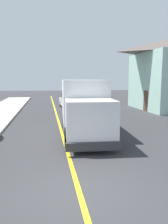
# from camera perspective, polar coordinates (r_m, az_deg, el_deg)

# --- Properties ---
(ground_plane) EXTENTS (120.00, 120.00, 0.00)m
(ground_plane) POSITION_cam_1_polar(r_m,az_deg,el_deg) (7.05, -1.35, -19.13)
(ground_plane) COLOR #303033
(centre_line_yellow) EXTENTS (0.16, 56.00, 0.01)m
(centre_line_yellow) POSITION_cam_1_polar(r_m,az_deg,el_deg) (16.54, -6.24, -3.08)
(centre_line_yellow) COLOR gold
(centre_line_yellow) RESTS_ON ground
(box_truck) EXTENTS (2.78, 7.30, 3.20)m
(box_truck) POSITION_cam_1_polar(r_m,az_deg,el_deg) (13.18, -0.06, 1.82)
(box_truck) COLOR silver
(box_truck) RESTS_ON ground
(parked_car_near) EXTENTS (1.99, 4.47, 1.67)m
(parked_car_near) POSITION_cam_1_polar(r_m,az_deg,el_deg) (19.53, -0.92, 1.05)
(parked_car_near) COLOR #B7B7BC
(parked_car_near) RESTS_ON ground
(parked_car_mid) EXTENTS (2.02, 4.48, 1.67)m
(parked_car_mid) POSITION_cam_1_polar(r_m,az_deg,el_deg) (25.91, -3.79, 2.81)
(parked_car_mid) COLOR silver
(parked_car_mid) RESTS_ON ground
(parked_car_far) EXTENTS (1.84, 4.42, 1.67)m
(parked_car_far) POSITION_cam_1_polar(r_m,az_deg,el_deg) (31.77, -4.09, 3.81)
(parked_car_far) COLOR #4C564C
(parked_car_far) RESTS_ON ground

